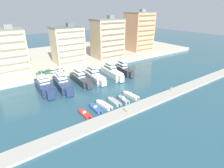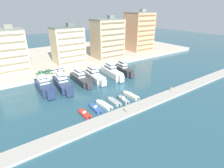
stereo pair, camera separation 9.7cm
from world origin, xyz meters
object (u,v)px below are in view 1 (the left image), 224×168
object	(u,v)px
motorboat_blue_left	(96,109)
car_green_far_left	(41,73)
motorboat_grey_center_left	(114,102)
car_green_left	(48,72)
yacht_navy_left	(63,83)
pedestrian_near_edge	(126,109)
motorboat_grey_center	(123,100)
car_silver_center_left	(60,69)
motorboat_white_mid_left	(104,105)
yacht_silver_center_left	(94,76)
motorboat_red_far_left	(85,114)
yacht_charcoal_center_right	(123,69)
yacht_charcoal_mid_left	(80,78)
car_silver_mid_left	(54,71)
yacht_navy_far_left	(45,86)
yacht_white_center	(112,72)
motorboat_cream_center_right	(131,95)
pedestrian_mid_deck	(171,88)

from	to	relation	value
motorboat_blue_left	car_green_far_left	distance (m)	40.02
motorboat_grey_center_left	car_green_left	distance (m)	40.52
yacht_navy_left	pedestrian_near_edge	bearing A→B (deg)	-72.54
motorboat_grey_center	car_silver_center_left	distance (m)	40.47
yacht_navy_left	motorboat_white_mid_left	distance (m)	23.10
yacht_silver_center_left	motorboat_red_far_left	bearing A→B (deg)	-125.57
yacht_charcoal_center_right	car_green_far_left	distance (m)	40.15
yacht_silver_center_left	pedestrian_near_edge	world-z (taller)	yacht_silver_center_left
yacht_charcoal_mid_left	pedestrian_near_edge	distance (m)	31.31
yacht_silver_center_left	car_silver_mid_left	xyz separation A→B (m)	(-13.50, 15.69, 0.64)
motorboat_grey_center_left	car_silver_center_left	xyz separation A→B (m)	(-5.50, 38.32, 2.46)
motorboat_white_mid_left	car_green_far_left	xyz separation A→B (m)	(-10.73, 38.84, 2.38)
yacht_navy_far_left	car_silver_center_left	world-z (taller)	yacht_navy_far_left
motorboat_blue_left	motorboat_grey_center	size ratio (longest dim) A/B	1.11
car_green_left	car_silver_mid_left	xyz separation A→B (m)	(2.98, -0.42, 0.00)
motorboat_red_far_left	car_silver_center_left	world-z (taller)	car_silver_center_left
yacht_white_center	car_green_left	distance (m)	30.94
yacht_navy_far_left	yacht_charcoal_mid_left	xyz separation A→B (m)	(15.70, 0.56, -0.27)
yacht_charcoal_mid_left	motorboat_blue_left	bearing A→B (deg)	-104.04
motorboat_cream_center_right	car_silver_center_left	size ratio (longest dim) A/B	1.88
yacht_silver_center_left	car_green_left	world-z (taller)	yacht_silver_center_left
car_green_far_left	yacht_charcoal_mid_left	bearing A→B (deg)	-49.89
yacht_silver_center_left	yacht_navy_far_left	bearing A→B (deg)	179.67
motorboat_blue_left	car_silver_mid_left	size ratio (longest dim) A/B	1.66
motorboat_cream_center_right	yacht_navy_left	bearing A→B (deg)	129.56
yacht_white_center	motorboat_blue_left	size ratio (longest dim) A/B	2.58
yacht_navy_far_left	yacht_charcoal_center_right	bearing A→B (deg)	-1.53
pedestrian_near_edge	car_green_far_left	bearing A→B (deg)	106.59
motorboat_white_mid_left	pedestrian_mid_deck	distance (m)	28.29
pedestrian_near_edge	yacht_navy_left	bearing A→B (deg)	107.46
motorboat_grey_center_left	car_green_far_left	bearing A→B (deg)	111.11
yacht_white_center	motorboat_red_far_left	world-z (taller)	yacht_white_center
yacht_white_center	yacht_charcoal_center_right	distance (m)	7.50
yacht_charcoal_mid_left	yacht_charcoal_center_right	bearing A→B (deg)	-3.93
motorboat_cream_center_right	car_green_far_left	world-z (taller)	car_green_far_left
yacht_charcoal_center_right	motorboat_grey_center_left	world-z (taller)	yacht_charcoal_center_right
yacht_charcoal_mid_left	yacht_white_center	distance (m)	15.82
yacht_charcoal_mid_left	pedestrian_mid_deck	distance (m)	38.91
motorboat_grey_center_left	pedestrian_near_edge	distance (m)	8.19
pedestrian_mid_deck	motorboat_red_far_left	bearing A→B (deg)	171.39
yacht_silver_center_left	motorboat_grey_center_left	distance (m)	23.15
yacht_white_center	car_silver_mid_left	size ratio (longest dim) A/B	4.28
motorboat_cream_center_right	car_silver_center_left	bearing A→B (deg)	109.12
yacht_charcoal_mid_left	motorboat_red_far_left	size ratio (longest dim) A/B	2.72
motorboat_cream_center_right	yacht_charcoal_mid_left	bearing A→B (deg)	112.57
yacht_silver_center_left	motorboat_grey_center_left	xyz separation A→B (m)	(-4.73, -22.59, -1.82)
motorboat_red_far_left	yacht_charcoal_center_right	bearing A→B (deg)	34.19
pedestrian_near_edge	motorboat_red_far_left	bearing A→B (deg)	147.99
motorboat_blue_left	motorboat_cream_center_right	xyz separation A→B (m)	(15.61, 0.44, 0.08)
yacht_charcoal_mid_left	pedestrian_mid_deck	xyz separation A→B (m)	(25.13, -29.70, -0.38)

